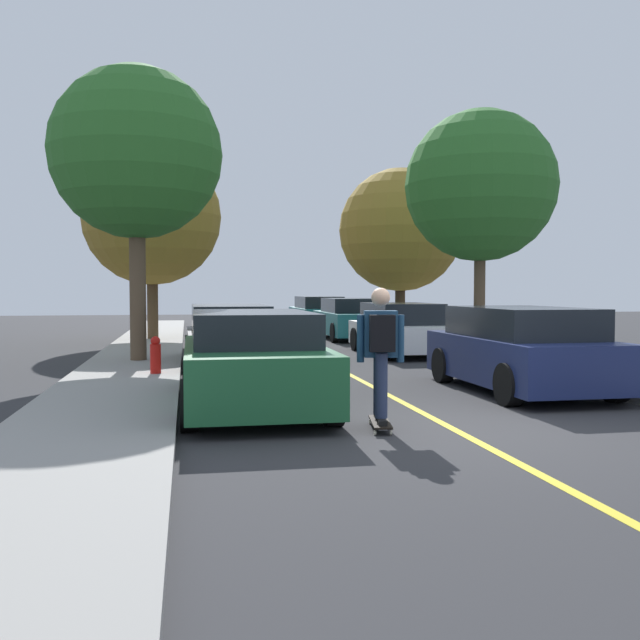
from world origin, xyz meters
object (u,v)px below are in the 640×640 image
Objects in this scene: street_tree_right_nearest at (481,186)px; street_tree_left_near at (152,216)px; street_tree_right_near at (400,230)px; parked_car_left_nearest at (252,360)px; street_tree_left_nearest at (136,154)px; parked_car_right_nearest at (521,349)px; parked_car_right_far at (350,319)px; skateboarder at (381,346)px; parked_car_left_near at (230,337)px; skateboard at (380,422)px; fire_hydrant at (156,355)px; parked_car_right_near at (401,329)px; parked_car_right_farthest at (318,313)px.

street_tree_left_near is at bearing 145.77° from street_tree_right_nearest.
parked_car_left_nearest is at bearing -114.93° from street_tree_right_near.
parked_car_right_nearest is at bearing -38.58° from street_tree_left_nearest.
skateboarder is (-3.19, -15.36, 0.35)m from parked_car_right_far.
skateboard is (1.41, -7.15, -0.59)m from parked_car_left_near.
fire_hydrant is at bearing -127.71° from parked_car_left_near.
parked_car_right_nearest is at bearing 40.10° from skateboarder.
street_tree_left_nearest is (-6.58, -7.42, 4.02)m from parked_car_right_far.
parked_car_right_near is 2.53× the size of skateboarder.
street_tree_left_nearest is at bearing -90.00° from street_tree_left_near.
street_tree_left_nearest is 11.76m from street_tree_right_near.
skateboard is at bearing 80.03° from skateboarder.
street_tree_left_near is at bearing -175.34° from parked_car_right_far.
street_tree_right_near is at bearing 43.07° from street_tree_left_nearest.
street_tree_left_nearest reaches higher than parked_car_right_nearest.
street_tree_left_nearest is (-1.99, 6.15, 4.01)m from parked_car_left_nearest.
parked_car_right_farthest is 0.76× the size of street_tree_right_near.
parked_car_right_nearest is at bearing -107.48° from street_tree_right_nearest.
parked_car_right_farthest is 0.73× the size of street_tree_left_near.
street_tree_right_nearest is at bearing -34.23° from street_tree_left_near.
parked_car_right_near is at bearing 59.10° from parked_car_left_nearest.
parked_car_right_farthest is at bearing 99.15° from street_tree_right_nearest.
street_tree_right_near is at bearing 16.37° from parked_car_right_far.
parked_car_left_nearest is 0.94× the size of parked_car_right_far.
street_tree_right_near is (1.99, 6.48, 3.15)m from parked_car_right_near.
parked_car_right_far is 5.19× the size of skateboard.
parked_car_left_near is 2.46m from fire_hydrant.
street_tree_left_nearest is 9.38m from skateboarder.
parked_car_right_near is (0.00, 6.78, -0.05)m from parked_car_right_nearest.
skateboard is at bearing -51.23° from parked_car_left_nearest.
street_tree_right_near reaches higher than parked_car_right_nearest.
parked_car_right_near is at bearing -90.00° from parked_car_right_far.
parked_car_right_far is at bearing 71.31° from parked_car_left_nearest.
parked_car_right_nearest is at bearing 11.05° from parked_car_left_nearest.
parked_car_right_farthest is at bearing 110.24° from street_tree_right_near.
street_tree_right_nearest is (1.99, -0.47, 3.72)m from parked_car_right_near.
parked_car_right_farthest is 2.73× the size of skateboarder.
skateboard is at bearing -140.21° from parked_car_right_nearest.
street_tree_right_nearest is 11.20m from skateboard.
street_tree_right_nearest is at bearing -72.65° from parked_car_right_far.
street_tree_left_nearest is 9.76m from skateboard.
street_tree_left_nearest reaches higher than parked_car_right_far.
parked_car_left_near reaches higher than skateboard.
parked_car_right_farthest is 17.20m from fire_hydrant.
street_tree_left_nearest is at bearing -116.15° from parked_car_right_farthest.
skateboard is at bearing -108.01° from street_tree_right_near.
skateboarder is at bearing -98.50° from parked_car_right_farthest.
parked_car_left_near is 0.97× the size of parked_car_right_farthest.
parked_car_right_farthest is at bearing 90.00° from parked_car_right_nearest.
parked_car_right_near is 5.90m from parked_car_right_far.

